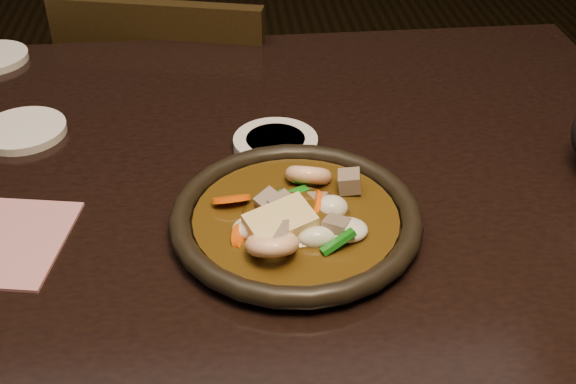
{
  "coord_description": "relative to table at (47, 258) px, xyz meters",
  "views": [
    {
      "loc": [
        0.23,
        -0.68,
        1.25
      ],
      "look_at": [
        0.29,
        -0.07,
        0.8
      ],
      "focal_mm": 45.0,
      "sensor_mm": 36.0,
      "label": 1
    }
  ],
  "objects": [
    {
      "name": "table",
      "position": [
        0.0,
        0.0,
        0.0
      ],
      "size": [
        1.6,
        0.9,
        0.75
      ],
      "color": "black",
      "rests_on": "floor"
    },
    {
      "name": "chair",
      "position": [
        0.14,
        0.57,
        -0.23
      ],
      "size": [
        0.46,
        0.46,
        0.81
      ],
      "rotation": [
        0.0,
        0.0,
        2.89
      ],
      "color": "black",
      "rests_on": "floor"
    },
    {
      "name": "plate",
      "position": [
        0.29,
        -0.07,
        0.09
      ],
      "size": [
        0.27,
        0.27,
        0.03
      ],
      "color": "black",
      "rests_on": "table"
    },
    {
      "name": "stirfry",
      "position": [
        0.29,
        -0.07,
        0.1
      ],
      "size": [
        0.17,
        0.19,
        0.06
      ],
      "color": "#3A260A",
      "rests_on": "plate"
    },
    {
      "name": "soy_dish",
      "position": [
        0.29,
        0.1,
        0.08
      ],
      "size": [
        0.11,
        0.11,
        0.02
      ],
      "primitive_type": "cylinder",
      "color": "silver",
      "rests_on": "table"
    },
    {
      "name": "saucer_left",
      "position": [
        -0.04,
        0.17,
        0.08
      ],
      "size": [
        0.11,
        0.11,
        0.01
      ],
      "primitive_type": "cylinder",
      "color": "silver",
      "rests_on": "table"
    }
  ]
}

